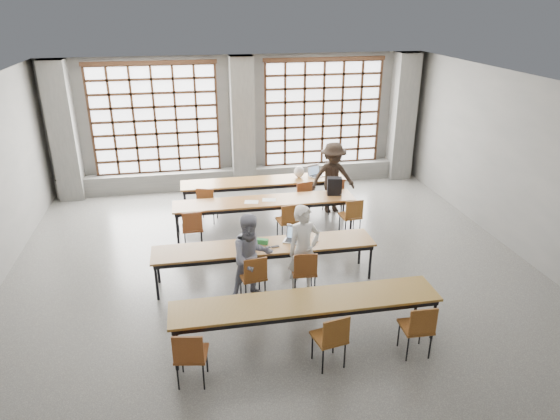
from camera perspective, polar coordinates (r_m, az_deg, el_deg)
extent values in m
plane|color=#50504D|center=(9.25, -0.14, -8.34)|extent=(11.00, 11.00, 0.00)
plane|color=silver|center=(8.01, -0.17, 13.56)|extent=(11.00, 11.00, 0.00)
plane|color=#5C5C5A|center=(13.69, -4.44, 10.02)|extent=(10.00, 0.00, 10.00)
plane|color=#5C5C5A|center=(10.55, 27.67, 3.43)|extent=(0.00, 11.00, 11.00)
cube|color=#5D5D5A|center=(13.69, -23.54, 8.18)|extent=(0.60, 0.55, 3.50)
cube|color=#5D5D5A|center=(13.42, -4.30, 9.76)|extent=(0.60, 0.55, 3.50)
cube|color=#5D5D5A|center=(14.61, 13.80, 10.26)|extent=(0.60, 0.55, 3.50)
cube|color=white|center=(13.59, -14.06, 9.95)|extent=(3.20, 0.02, 2.80)
cube|color=black|center=(13.51, -14.07, 9.88)|extent=(3.20, 0.05, 2.80)
cube|color=black|center=(13.90, -13.50, 4.06)|extent=(3.32, 0.07, 0.10)
cube|color=black|center=(13.27, -14.69, 15.97)|extent=(3.32, 0.07, 0.10)
cube|color=white|center=(14.06, 4.87, 10.97)|extent=(3.20, 0.02, 2.80)
cube|color=black|center=(13.98, 4.95, 10.90)|extent=(3.20, 0.05, 2.80)
cube|color=black|center=(14.36, 4.76, 5.24)|extent=(3.32, 0.07, 0.10)
cube|color=black|center=(13.75, 5.17, 16.82)|extent=(3.32, 0.07, 0.10)
cube|color=#5D5D5A|center=(13.92, -4.16, 3.81)|extent=(9.80, 0.35, 0.50)
cube|color=brown|center=(12.20, -1.89, 3.34)|extent=(4.00, 0.70, 0.04)
cube|color=black|center=(12.22, -1.89, 3.08)|extent=(3.90, 0.64, 0.08)
cylinder|color=black|center=(11.94, -10.79, 0.60)|extent=(0.05, 0.05, 0.69)
cylinder|color=black|center=(12.48, -10.82, 1.60)|extent=(0.05, 0.05, 0.69)
cylinder|color=black|center=(12.49, 7.08, 1.85)|extent=(0.05, 0.05, 0.69)
cylinder|color=black|center=(13.00, 6.32, 2.76)|extent=(0.05, 0.05, 0.69)
cube|color=brown|center=(10.97, -1.77, 1.03)|extent=(4.00, 0.70, 0.04)
cube|color=black|center=(11.00, -1.76, 0.74)|extent=(3.90, 0.64, 0.08)
cylinder|color=black|center=(10.75, -11.66, -2.08)|extent=(0.05, 0.05, 0.69)
cylinder|color=black|center=(11.28, -11.66, -0.84)|extent=(0.05, 0.05, 0.69)
cylinder|color=black|center=(11.29, 8.16, -0.56)|extent=(0.05, 0.05, 0.69)
cylinder|color=black|center=(11.79, 7.28, 0.55)|extent=(0.05, 0.05, 0.69)
cube|color=brown|center=(8.99, -1.77, -4.16)|extent=(4.00, 0.70, 0.04)
cube|color=black|center=(9.02, -1.77, -4.50)|extent=(3.90, 0.64, 0.08)
cylinder|color=black|center=(8.86, -13.91, -8.04)|extent=(0.05, 0.05, 0.69)
cylinder|color=black|center=(9.37, -13.78, -6.23)|extent=(0.05, 0.05, 0.69)
cylinder|color=black|center=(9.37, 10.27, -5.88)|extent=(0.05, 0.05, 0.69)
cylinder|color=black|center=(9.85, 9.11, -4.29)|extent=(0.05, 0.05, 0.69)
cube|color=brown|center=(7.47, 3.01, -10.39)|extent=(4.00, 0.70, 0.04)
cube|color=black|center=(7.50, 3.01, -10.77)|extent=(3.90, 0.64, 0.08)
cylinder|color=black|center=(7.30, -11.86, -15.36)|extent=(0.05, 0.05, 0.69)
cylinder|color=black|center=(7.76, -11.84, -12.73)|extent=(0.05, 0.05, 0.69)
cylinder|color=black|center=(8.06, 17.14, -11.84)|extent=(0.05, 0.05, 0.69)
cylinder|color=black|center=(8.49, 15.38, -9.71)|extent=(0.05, 0.05, 0.69)
cube|color=brown|center=(11.66, -8.26, 0.78)|extent=(0.53, 0.53, 0.04)
cube|color=brown|center=(11.40, -8.57, 1.48)|extent=(0.39, 0.15, 0.40)
cylinder|color=black|center=(11.75, -8.20, -0.23)|extent=(0.02, 0.02, 0.45)
cube|color=brown|center=(11.93, 2.34, 1.53)|extent=(0.51, 0.51, 0.04)
cube|color=brown|center=(11.68, 2.81, 2.26)|extent=(0.39, 0.13, 0.40)
cylinder|color=black|center=(12.01, 2.32, 0.54)|extent=(0.02, 0.02, 0.45)
cube|color=brown|center=(12.13, 6.03, 1.78)|extent=(0.48, 0.48, 0.04)
cube|color=brown|center=(11.88, 6.48, 2.49)|extent=(0.40, 0.09, 0.40)
cylinder|color=black|center=(12.21, 5.98, 0.80)|extent=(0.02, 0.02, 0.45)
cube|color=maroon|center=(10.46, -9.96, -2.02)|extent=(0.43, 0.43, 0.04)
cube|color=maroon|center=(10.18, -9.99, -1.32)|extent=(0.40, 0.04, 0.40)
cylinder|color=black|center=(10.56, -9.88, -3.13)|extent=(0.02, 0.02, 0.45)
cube|color=brown|center=(10.64, 0.85, -1.21)|extent=(0.47, 0.47, 0.04)
cube|color=brown|center=(10.38, 1.21, -0.48)|extent=(0.40, 0.08, 0.40)
cylinder|color=black|center=(10.74, 0.84, -2.30)|extent=(0.02, 0.02, 0.45)
cube|color=brown|center=(10.99, 8.02, -0.64)|extent=(0.45, 0.45, 0.04)
cube|color=brown|center=(10.73, 8.51, 0.07)|extent=(0.40, 0.06, 0.40)
cylinder|color=black|center=(11.08, 7.96, -1.70)|extent=(0.02, 0.02, 0.45)
cube|color=brown|center=(8.61, -3.16, -7.51)|extent=(0.48, 0.48, 0.04)
cube|color=brown|center=(8.32, -2.80, -6.81)|extent=(0.40, 0.09, 0.40)
cylinder|color=black|center=(8.72, -3.13, -8.78)|extent=(0.02, 0.02, 0.45)
cube|color=brown|center=(8.75, 2.73, -6.96)|extent=(0.46, 0.46, 0.04)
cube|color=brown|center=(8.46, 2.95, -6.28)|extent=(0.40, 0.07, 0.40)
cylinder|color=black|center=(8.86, 2.71, -8.22)|extent=(0.02, 0.02, 0.45)
cube|color=brown|center=(7.02, -10.08, -15.88)|extent=(0.49, 0.49, 0.04)
cube|color=brown|center=(6.72, -10.49, -15.42)|extent=(0.40, 0.10, 0.40)
cylinder|color=black|center=(7.16, -9.95, -17.28)|extent=(0.02, 0.02, 0.45)
cube|color=brown|center=(7.23, 5.61, -14.28)|extent=(0.49, 0.49, 0.04)
cube|color=brown|center=(6.95, 6.45, -13.68)|extent=(0.40, 0.11, 0.40)
cylinder|color=black|center=(7.37, 5.54, -15.67)|extent=(0.02, 0.02, 0.45)
cube|color=brown|center=(7.65, 15.26, -12.76)|extent=(0.43, 0.43, 0.04)
cube|color=brown|center=(7.37, 16.07, -12.17)|extent=(0.40, 0.04, 0.40)
cylinder|color=black|center=(7.78, 15.08, -14.11)|extent=(0.02, 0.02, 0.45)
imported|color=silver|center=(8.61, 2.70, -4.65)|extent=(0.68, 0.54, 1.65)
imported|color=#171C46|center=(8.49, -3.25, -5.43)|extent=(0.87, 0.74, 1.56)
imported|color=black|center=(12.03, 6.04, 3.69)|extent=(1.16, 0.73, 1.72)
cube|color=#B3B3B8|center=(9.12, 1.60, -3.56)|extent=(0.44, 0.40, 0.02)
cube|color=black|center=(9.10, 1.58, -3.52)|extent=(0.35, 0.30, 0.00)
cube|color=#B3B3B8|center=(9.18, 1.84, -2.51)|extent=(0.35, 0.23, 0.26)
cube|color=#93C8FE|center=(9.18, 1.82, -2.69)|extent=(0.30, 0.19, 0.21)
cube|color=#ACACB0|center=(12.50, 4.21, 3.93)|extent=(0.43, 0.38, 0.02)
cube|color=black|center=(12.49, 4.24, 3.97)|extent=(0.35, 0.28, 0.00)
cube|color=#ACACB0|center=(12.57, 3.84, 4.62)|extent=(0.36, 0.20, 0.26)
cube|color=#89B5EC|center=(12.57, 3.87, 4.50)|extent=(0.31, 0.16, 0.21)
ellipsoid|color=white|center=(9.14, 4.15, -3.48)|extent=(0.10, 0.07, 0.04)
cube|color=#297E3B|center=(9.03, -2.17, -3.59)|extent=(0.26, 0.19, 0.09)
cube|color=black|center=(8.92, -0.53, -4.19)|extent=(0.14, 0.08, 0.01)
cube|color=white|center=(10.88, -3.29, 0.93)|extent=(0.33, 0.27, 0.00)
cube|color=white|center=(10.98, -1.25, 1.17)|extent=(0.33, 0.26, 0.00)
cube|color=black|center=(11.28, 6.24, 2.72)|extent=(0.35, 0.26, 0.40)
ellipsoid|color=silver|center=(12.36, 2.20, 4.39)|extent=(0.30, 0.26, 0.29)
cube|color=maroon|center=(6.99, -10.11, -15.56)|extent=(0.20, 0.08, 0.06)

